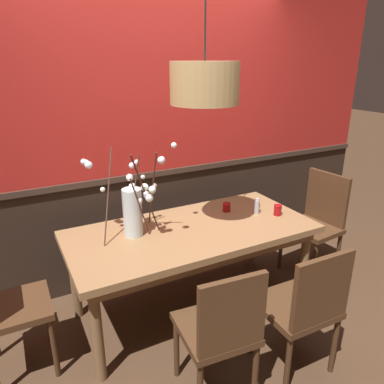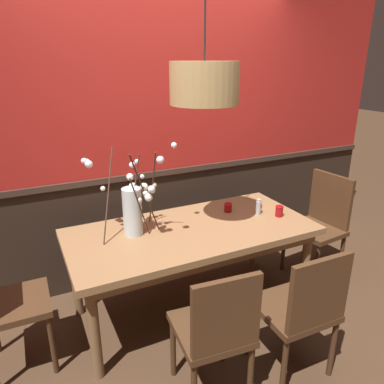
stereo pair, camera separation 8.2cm
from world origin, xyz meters
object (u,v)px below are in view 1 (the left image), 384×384
object	(u,v)px
chair_head_west_end	(1,300)
condiment_bottle	(257,206)
chair_near_side_left	(221,329)
pendant_lamp	(205,83)
chair_near_side_right	(304,305)
chair_far_side_right	(175,209)
candle_holder_nearer_edge	(278,210)
dining_table	(192,238)
candle_holder_nearer_center	(227,207)
chair_head_east_end	(318,218)
vase_with_blossoms	(133,208)
chair_far_side_left	(129,219)

from	to	relation	value
chair_head_west_end	condiment_bottle	size ratio (longest dim) A/B	7.42
chair_near_side_left	pendant_lamp	bearing A→B (deg)	67.89
chair_near_side_right	chair_far_side_right	distance (m)	1.76
chair_far_side_right	candle_holder_nearer_edge	xyz separation A→B (m)	(0.49, -0.97, 0.25)
dining_table	pendant_lamp	bearing A→B (deg)	-59.82
chair_near_side_right	condiment_bottle	bearing A→B (deg)	71.56
dining_table	candle_holder_nearer_center	size ratio (longest dim) A/B	25.49
pendant_lamp	candle_holder_nearer_edge	bearing A→B (deg)	-1.54
condiment_bottle	candle_holder_nearer_center	bearing A→B (deg)	142.47
dining_table	pendant_lamp	size ratio (longest dim) A/B	1.82
chair_head_east_end	chair_near_side_left	size ratio (longest dim) A/B	1.06
chair_near_side_left	vase_with_blossoms	world-z (taller)	vase_with_blossoms
chair_far_side_left	condiment_bottle	size ratio (longest dim) A/B	7.22
candle_holder_nearer_edge	pendant_lamp	world-z (taller)	pendant_lamp
chair_far_side_right	condiment_bottle	xyz separation A→B (m)	(0.36, -0.86, 0.27)
chair_near_side_left	chair_head_west_end	world-z (taller)	chair_head_west_end
chair_far_side_left	condiment_bottle	xyz separation A→B (m)	(0.85, -0.83, 0.27)
chair_near_side_left	candle_holder_nearer_edge	bearing A→B (deg)	36.03
candle_holder_nearer_center	vase_with_blossoms	bearing A→B (deg)	-175.99
chair_head_east_end	chair_head_west_end	world-z (taller)	chair_head_west_end
chair_far_side_right	vase_with_blossoms	world-z (taller)	vase_with_blossoms
chair_near_side_left	chair_far_side_left	bearing A→B (deg)	89.16
chair_far_side_right	chair_head_east_end	bearing A→B (deg)	-39.67
chair_far_side_right	chair_head_west_end	bearing A→B (deg)	-151.34
candle_holder_nearer_center	candle_holder_nearer_edge	size ratio (longest dim) A/B	0.82
dining_table	condiment_bottle	distance (m)	0.64
chair_far_side_left	chair_near_side_right	world-z (taller)	chair_far_side_left
candle_holder_nearer_center	dining_table	bearing A→B (deg)	-158.44
candle_holder_nearer_edge	chair_head_west_end	bearing A→B (deg)	177.47
chair_head_west_end	pendant_lamp	world-z (taller)	pendant_lamp
candle_holder_nearer_edge	chair_near_side_right	bearing A→B (deg)	-118.56
chair_head_east_end	chair_near_side_right	bearing A→B (deg)	-139.09
chair_far_side_left	chair_head_east_end	xyz separation A→B (m)	(1.56, -0.86, 0.02)
chair_far_side_left	candle_holder_nearer_edge	size ratio (longest dim) A/B	10.58
chair_head_west_end	dining_table	bearing A→B (deg)	0.41
dining_table	chair_near_side_right	bearing A→B (deg)	-70.13
chair_far_side_right	chair_head_east_end	world-z (taller)	chair_head_east_end
chair_near_side_right	chair_near_side_left	world-z (taller)	chair_near_side_left
chair_far_side_left	chair_head_east_end	size ratio (longest dim) A/B	0.98
chair_far_side_left	candle_holder_nearer_edge	world-z (taller)	chair_far_side_left
dining_table	candle_holder_nearer_edge	bearing A→B (deg)	-7.78
chair_head_east_end	vase_with_blossoms	distance (m)	1.80
candle_holder_nearer_edge	pendant_lamp	size ratio (longest dim) A/B	0.09
dining_table	chair_far_side_right	bearing A→B (deg)	73.19
chair_head_west_end	candle_holder_nearer_edge	bearing A→B (deg)	-2.53
chair_near_side_left	vase_with_blossoms	size ratio (longest dim) A/B	1.38
chair_near_side_right	chair_far_side_right	size ratio (longest dim) A/B	0.97
chair_head_west_end	condiment_bottle	bearing A→B (deg)	0.67
chair_head_west_end	chair_far_side_right	bearing A→B (deg)	28.66
chair_near_side_left	vase_with_blossoms	xyz separation A→B (m)	(-0.17, 0.94, 0.43)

